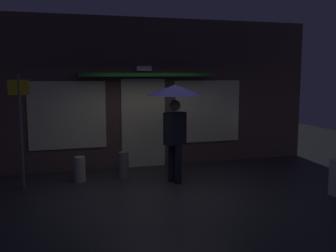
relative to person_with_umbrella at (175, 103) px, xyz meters
name	(u,v)px	position (x,y,z in m)	size (l,w,h in m)	color
ground_plane	(168,191)	(-0.31, -0.53, -1.71)	(18.00, 18.00, 0.00)	#2D2D33
building_facade	(142,93)	(-0.31, 1.80, 0.12)	(8.99, 1.00, 3.68)	brown
person_with_umbrella	(175,103)	(0.00, 0.00, 0.00)	(1.22, 1.22, 2.09)	black
street_sign_post	(20,125)	(-3.09, 0.43, -0.40)	(0.40, 0.07, 2.31)	#595B60
sidewalk_bollard	(80,169)	(-1.95, 0.65, -1.43)	(0.24, 0.24, 0.55)	#B2A899
sidewalk_bollard_2	(124,165)	(-0.99, 0.65, -1.41)	(0.22, 0.22, 0.60)	slate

